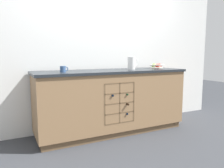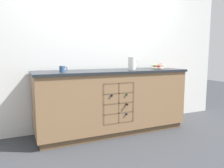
% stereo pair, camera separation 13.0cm
% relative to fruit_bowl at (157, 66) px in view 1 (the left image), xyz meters
% --- Properties ---
extents(ground_plane, '(14.00, 14.00, 0.00)m').
position_rel_fruit_bowl_xyz_m(ground_plane, '(-0.82, 0.00, -0.98)').
color(ground_plane, '#383A3F').
extents(back_wall, '(4.62, 0.06, 2.55)m').
position_rel_fruit_bowl_xyz_m(back_wall, '(-0.82, 0.38, 0.29)').
color(back_wall, white).
rests_on(back_wall, ground_plane).
extents(kitchen_island, '(2.26, 0.68, 0.94)m').
position_rel_fruit_bowl_xyz_m(kitchen_island, '(-0.82, -0.00, -0.51)').
color(kitchen_island, brown).
rests_on(kitchen_island, ground_plane).
extents(fruit_bowl, '(0.23, 0.23, 0.08)m').
position_rel_fruit_bowl_xyz_m(fruit_bowl, '(0.00, 0.00, 0.00)').
color(fruit_bowl, silver).
rests_on(fruit_bowl, kitchen_island).
extents(white_pitcher, '(0.18, 0.12, 0.19)m').
position_rel_fruit_bowl_xyz_m(white_pitcher, '(-0.48, -0.00, 0.06)').
color(white_pitcher, white).
rests_on(white_pitcher, kitchen_island).
extents(ceramic_mug, '(0.11, 0.07, 0.08)m').
position_rel_fruit_bowl_xyz_m(ceramic_mug, '(-1.56, -0.07, -0.00)').
color(ceramic_mug, '#385684').
rests_on(ceramic_mug, kitchen_island).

